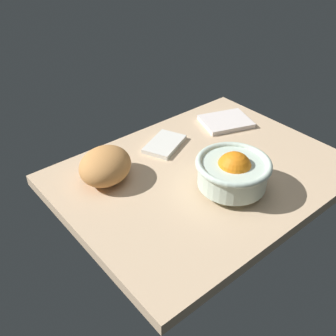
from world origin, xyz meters
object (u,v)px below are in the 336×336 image
bread_loaf (105,166)px  napkin_folded (165,144)px  fruit_bowl (234,170)px  napkin_spare (226,122)px

bread_loaf → napkin_folded: size_ratio=1.16×
bread_loaf → napkin_folded: bearing=7.2°
bread_loaf → fruit_bowl: bearing=-47.1°
bread_loaf → napkin_spare: (45.82, 0.54, -3.51)cm
bread_loaf → napkin_spare: 45.96cm
fruit_bowl → napkin_spare: bearing=46.0°
fruit_bowl → napkin_folded: fruit_bowl is taller
fruit_bowl → napkin_folded: bearing=90.2°
fruit_bowl → napkin_folded: 27.15cm
bread_loaf → napkin_spare: bearing=0.7°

